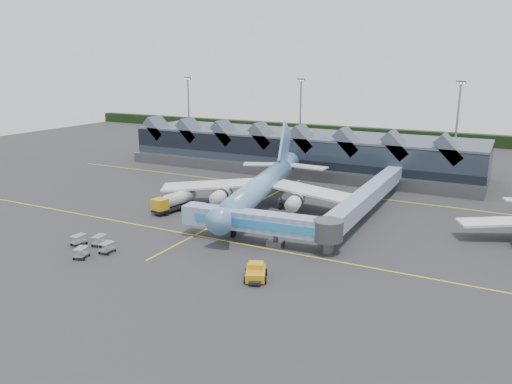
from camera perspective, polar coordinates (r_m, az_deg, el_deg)
The scene contains 10 objects.
ground at distance 87.33m, azimuth -4.07°, elevation -3.40°, with size 260.00×260.00×0.00m, color #272729.
taxi_stripes at distance 95.61m, azimuth -0.96°, elevation -1.78°, with size 120.00×60.00×0.01m.
tree_line_far at distance 187.59m, azimuth 13.78°, elevation 6.46°, with size 260.00×4.00×4.00m, color black.
terminal at distance 129.62m, azimuth 4.93°, elevation 4.70°, with size 90.00×22.25×12.52m.
light_masts at distance 136.22m, azimuth 17.84°, elevation 7.77°, with size 132.40×42.56×22.45m.
main_airliner at distance 94.59m, azimuth 0.83°, elevation 0.84°, with size 40.34×46.99×15.16m.
jet_bridge at distance 75.16m, azimuth 1.45°, elevation -3.64°, with size 25.47×5.87×5.12m.
fuel_truck at distance 94.47m, azimuth -9.19°, elevation -0.96°, with size 4.18×10.24×3.40m.
pushback_tug at distance 64.43m, azimuth -0.03°, elevation -9.18°, with size 4.02×4.89×1.97m.
baggage_carts at distance 77.72m, azimuth -18.27°, elevation -5.73°, with size 7.75×7.49×1.56m.
Camera 1 is at (43.64, -70.77, 26.71)m, focal length 35.00 mm.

